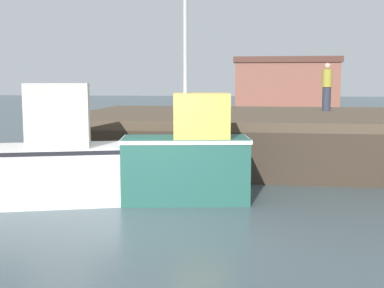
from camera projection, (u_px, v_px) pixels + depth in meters
name	position (u px, v px, depth m)	size (l,w,h in m)	color
ground	(144.00, 228.00, 9.02)	(120.00, 160.00, 0.10)	#3D4C51
pier	(261.00, 122.00, 15.79)	(12.05, 8.09, 1.57)	brown
fishing_boat_near_right	(41.00, 160.00, 10.67)	(3.94, 2.64, 2.55)	silver
fishing_boat_mid	(188.00, 157.00, 10.76)	(2.90, 1.66, 4.60)	#23564C
dockworker	(327.00, 87.00, 17.22)	(0.34, 0.34, 1.64)	#2D3342
warehouse	(286.00, 84.00, 44.82)	(9.11, 6.11, 4.69)	brown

